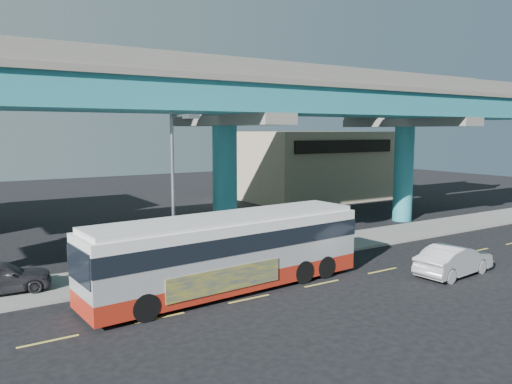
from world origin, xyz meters
TOP-DOWN VIEW (x-y plane):
  - ground at (0.00, 0.00)m, footprint 120.00×120.00m
  - sidewalk at (0.00, 5.50)m, footprint 70.00×4.00m
  - lane_markings at (-0.00, -0.30)m, footprint 58.00×0.12m
  - viaduct at (-0.00, 9.11)m, footprint 52.00×12.40m
  - building_beige at (18.00, 22.98)m, footprint 14.00×10.23m
  - transit_bus at (-4.08, 1.23)m, footprint 13.39×3.78m
  - sedan at (6.37, -2.74)m, footprint 2.47×4.96m
  - street_lamp at (-5.55, 3.44)m, footprint 0.50×2.54m
  - stop_sign at (2.93, 4.18)m, footprint 0.58×0.41m

SIDE VIEW (x-z plane):
  - ground at x=0.00m, z-range 0.00..0.00m
  - lane_markings at x=0.00m, z-range 0.00..0.01m
  - sidewalk at x=0.00m, z-range 0.00..0.15m
  - sedan at x=6.37m, z-range 0.00..1.54m
  - stop_sign at x=2.93m, z-range 0.63..2.91m
  - transit_bus at x=-4.08m, z-range 0.16..3.56m
  - building_beige at x=18.00m, z-range 0.01..7.01m
  - street_lamp at x=-5.55m, z-range 1.32..9.13m
  - viaduct at x=0.00m, z-range 3.29..14.99m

